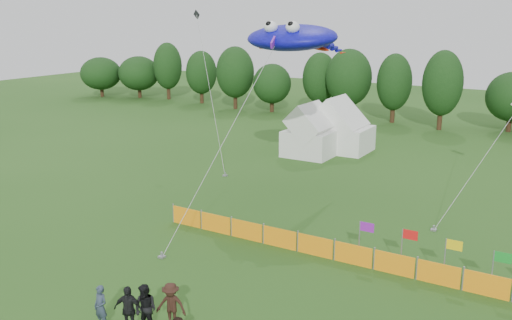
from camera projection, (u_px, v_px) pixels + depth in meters
The scene contains 12 objects.
treeline at pixel (471, 90), 57.35m from camera, with size 104.57×8.78×8.36m.
tent_left at pixel (311, 135), 47.74m from camera, with size 4.01×4.01×3.54m.
tent_right at pixel (341, 130), 49.44m from camera, with size 5.04×4.03×3.56m.
barrier_fence at pixel (353, 255), 27.09m from camera, with size 21.90×0.06×1.00m.
flag_row at pixel (471, 260), 24.43m from camera, with size 10.73×0.48×2.12m.
spectator_a at pixel (101, 307), 21.54m from camera, with size 0.62×0.41×1.71m, color #2D394B.
spectator_b at pixel (146, 309), 21.21m from camera, with size 0.92×0.72×1.90m, color black.
spectator_c at pixel (171, 305), 21.52m from camera, with size 1.18×0.68×1.83m, color black.
spectator_d at pixel (128, 310), 21.15m from camera, with size 1.11×0.46×1.89m, color black.
stingray_kite at pixel (295, 38), 35.27m from camera, with size 6.16×19.99×11.27m.
small_kite_white at pixel (498, 137), 35.52m from camera, with size 3.25×10.49×6.45m.
small_kite_dark at pixel (209, 84), 44.09m from camera, with size 6.28×4.87×11.95m.
Camera 1 is at (12.99, -15.27, 11.60)m, focal length 40.00 mm.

